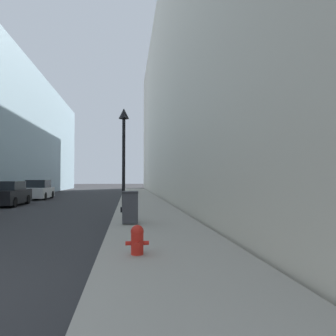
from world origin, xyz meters
The scene contains 7 objects.
sidewalk_right centered at (5.77, 18.00, 0.07)m, with size 3.35×60.00×0.14m.
building_right_stone centered at (13.55, 26.00, 9.94)m, with size 12.00×60.00×19.89m.
fire_hydrant centered at (4.95, 2.48, 0.47)m, with size 0.51×0.40×0.64m.
trash_bin centered at (4.82, 7.41, 0.75)m, with size 0.58×0.67×1.19m.
lamppost centered at (4.51, 11.49, 3.55)m, with size 0.51×0.51×5.13m.
parked_sedan_near centered at (-3.07, 17.86, 0.74)m, with size 1.81×4.46×1.60m.
parked_sedan_far centered at (-2.92, 24.47, 0.76)m, with size 1.89×4.18×1.66m.
Camera 1 is at (4.75, -4.75, 1.81)m, focal length 35.00 mm.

